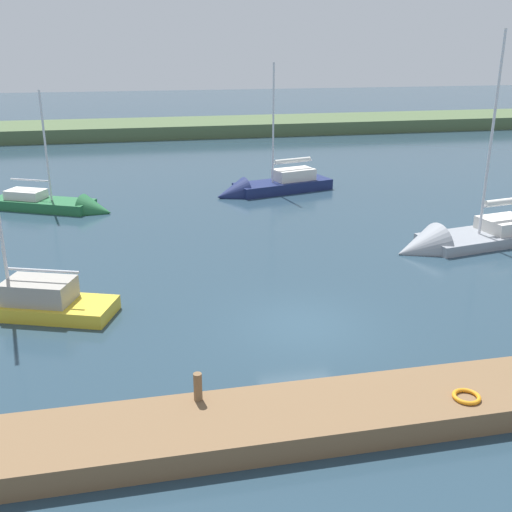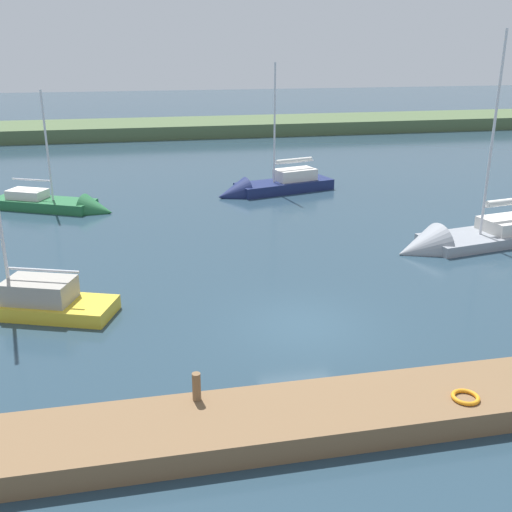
# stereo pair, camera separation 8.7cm
# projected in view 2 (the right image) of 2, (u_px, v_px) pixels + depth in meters

# --- Properties ---
(ground_plane) EXTENTS (200.00, 200.00, 0.00)m
(ground_plane) POSITION_uv_depth(u_px,v_px,m) (303.00, 326.00, 19.01)
(ground_plane) COLOR #263D4C
(far_shoreline) EXTENTS (180.00, 8.00, 2.40)m
(far_shoreline) POSITION_uv_depth(u_px,v_px,m) (182.00, 134.00, 58.87)
(far_shoreline) COLOR #4C603D
(far_shoreline) RESTS_ON ground_plane
(dock_pier) EXTENTS (25.58, 2.26, 0.59)m
(dock_pier) POSITION_uv_depth(u_px,v_px,m) (364.00, 410.00, 14.14)
(dock_pier) COLOR brown
(dock_pier) RESTS_ON ground_plane
(mooring_post_near) EXTENTS (0.20, 0.20, 0.69)m
(mooring_post_near) POSITION_uv_depth(u_px,v_px,m) (197.00, 387.00, 13.92)
(mooring_post_near) COLOR brown
(mooring_post_near) RESTS_ON dock_pier
(life_ring_buoy) EXTENTS (0.66, 0.66, 0.10)m
(life_ring_buoy) POSITION_uv_depth(u_px,v_px,m) (465.00, 397.00, 14.04)
(life_ring_buoy) COLOR orange
(life_ring_buoy) RESTS_ON dock_pier
(sailboat_outer_mooring) EXTENTS (6.90, 4.62, 7.05)m
(sailboat_outer_mooring) POSITION_uv_depth(u_px,v_px,m) (61.00, 207.00, 32.08)
(sailboat_outer_mooring) COLOR #236638
(sailboat_outer_mooring) RESTS_ON ground_plane
(sailboat_behind_pier) EXTENTS (6.96, 3.97, 8.17)m
(sailboat_behind_pier) POSITION_uv_depth(u_px,v_px,m) (6.00, 307.00, 20.02)
(sailboat_behind_pier) COLOR gold
(sailboat_behind_pier) RESTS_ON ground_plane
(sailboat_near_dock) EXTENTS (9.12, 3.76, 10.05)m
(sailboat_near_dock) POSITION_uv_depth(u_px,v_px,m) (468.00, 242.00, 26.49)
(sailboat_near_dock) COLOR gray
(sailboat_near_dock) RESTS_ON ground_plane
(sailboat_far_left) EXTENTS (7.51, 3.80, 8.29)m
(sailboat_far_left) POSITION_uv_depth(u_px,v_px,m) (269.00, 189.00, 35.71)
(sailboat_far_left) COLOR navy
(sailboat_far_left) RESTS_ON ground_plane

